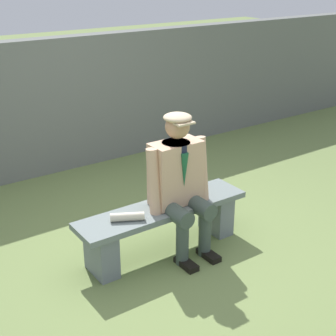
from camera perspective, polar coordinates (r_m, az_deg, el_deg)
name	(u,v)px	position (r m, az deg, el deg)	size (l,w,h in m)	color
ground_plane	(163,250)	(4.51, -0.57, -9.42)	(30.00, 30.00, 0.00)	olive
bench	(163,222)	(4.36, -0.59, -6.24)	(1.59, 0.38, 0.44)	slate
seated_man	(180,180)	(4.22, 1.37, -1.39)	(0.61, 0.57, 1.26)	tan
rolled_magazine	(127,217)	(4.07, -4.72, -5.63)	(0.07, 0.07, 0.28)	beige
stadium_wall	(53,106)	(6.11, -13.13, 6.96)	(12.00, 0.24, 1.61)	slate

